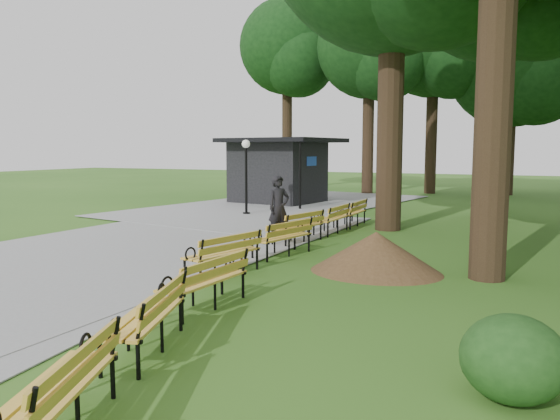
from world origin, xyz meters
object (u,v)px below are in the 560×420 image
at_px(bench_3, 222,254).
at_px(bench_2, 204,281).
at_px(bench_6, 331,219).
at_px(person, 279,208).
at_px(bench_5, 297,227).
at_px(lamp_post, 246,161).
at_px(bench_1, 144,318).
at_px(dirt_mound, 376,252).
at_px(bench_4, 282,237).
at_px(bench_7, 351,213).
at_px(kiosk, 278,171).
at_px(bench_0, 52,392).

bearing_deg(bench_3, bench_2, 36.81).
bearing_deg(bench_2, bench_6, -170.51).
height_order(person, bench_5, person).
bearing_deg(lamp_post, bench_2, -64.87).
distance_m(person, bench_1, 8.65).
height_order(bench_1, bench_6, same).
height_order(person, lamp_post, lamp_post).
xyz_separation_m(bench_3, bench_5, (-0.12, 4.19, 0.00)).
height_order(bench_1, bench_5, same).
height_order(dirt_mound, bench_3, bench_3).
height_order(bench_3, bench_4, same).
height_order(bench_6, bench_7, same).
distance_m(bench_4, bench_5, 1.87).
distance_m(bench_3, bench_5, 4.19).
xyz_separation_m(kiosk, bench_4, (5.61, -11.82, -1.09)).
xyz_separation_m(bench_3, bench_6, (0.14, 6.20, 0.00)).
height_order(person, bench_0, person).
bearing_deg(bench_2, dirt_mound, 157.67).
bearing_deg(bench_4, person, -139.87).
xyz_separation_m(bench_1, bench_6, (-1.14, 10.27, 0.00)).
xyz_separation_m(bench_3, bench_4, (0.25, 2.35, 0.00)).
height_order(kiosk, bench_3, kiosk).
relative_size(dirt_mound, bench_4, 1.21).
relative_size(dirt_mound, bench_1, 1.21).
xyz_separation_m(bench_5, bench_6, (0.26, 2.01, 0.00)).
bearing_deg(dirt_mound, lamp_post, 133.16).
relative_size(bench_4, bench_5, 1.00).
bearing_deg(bench_4, kiosk, -141.27).
relative_size(kiosk, bench_2, 2.57).
bearing_deg(lamp_post, bench_3, -64.46).
xyz_separation_m(kiosk, bench_7, (5.60, -6.22, -1.09)).
distance_m(kiosk, bench_3, 15.19).
distance_m(kiosk, dirt_mound, 15.04).
distance_m(bench_0, bench_3, 6.38).
xyz_separation_m(person, bench_5, (0.63, -0.15, -0.47)).
xyz_separation_m(bench_2, bench_4, (-0.67, 4.49, 0.00)).
height_order(bench_2, bench_4, same).
bearing_deg(bench_7, bench_1, 4.98).
bearing_deg(dirt_mound, bench_0, -96.35).
xyz_separation_m(bench_6, bench_7, (0.10, 1.75, 0.00)).
relative_size(bench_0, bench_2, 1.00).
distance_m(lamp_post, bench_3, 10.32).
bearing_deg(lamp_post, bench_7, -14.99).
distance_m(dirt_mound, bench_5, 3.90).
relative_size(bench_2, bench_6, 1.00).
bearing_deg(bench_5, bench_4, 24.40).
bearing_deg(bench_5, bench_7, -172.34).
bearing_deg(dirt_mound, bench_5, 137.64).
bearing_deg(bench_6, person, -23.87).
relative_size(bench_2, bench_4, 1.00).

